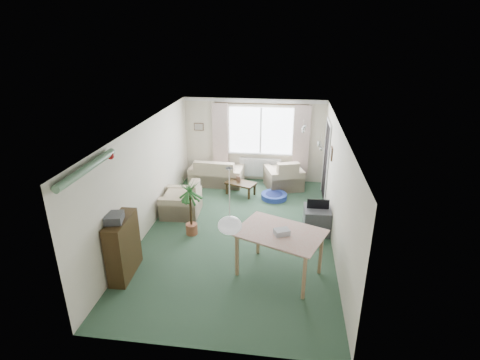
# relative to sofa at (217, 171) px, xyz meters

# --- Properties ---
(ground) EXTENTS (6.50, 6.50, 0.00)m
(ground) POSITION_rel_sofa_xyz_m (1.01, -2.75, -0.37)
(ground) COLOR #2B4734
(window) EXTENTS (1.80, 0.03, 1.30)m
(window) POSITION_rel_sofa_xyz_m (1.21, 0.48, 1.13)
(window) COLOR white
(curtain_rod) EXTENTS (2.60, 0.03, 0.03)m
(curtain_rod) POSITION_rel_sofa_xyz_m (1.21, 0.40, 1.90)
(curtain_rod) COLOR black
(curtain_left) EXTENTS (0.45, 0.08, 2.00)m
(curtain_left) POSITION_rel_sofa_xyz_m (0.06, 0.38, 0.90)
(curtain_left) COLOR beige
(curtain_right) EXTENTS (0.45, 0.08, 2.00)m
(curtain_right) POSITION_rel_sofa_xyz_m (2.36, 0.38, 0.90)
(curtain_right) COLOR beige
(radiator) EXTENTS (1.20, 0.10, 0.55)m
(radiator) POSITION_rel_sofa_xyz_m (1.21, 0.44, 0.03)
(radiator) COLOR white
(doorway) EXTENTS (0.03, 0.95, 2.00)m
(doorway) POSITION_rel_sofa_xyz_m (3.00, -0.55, 0.63)
(doorway) COLOR black
(pendant_lamp) EXTENTS (0.36, 0.36, 0.36)m
(pendant_lamp) POSITION_rel_sofa_xyz_m (1.21, -5.05, 1.11)
(pendant_lamp) COLOR white
(tinsel_garland) EXTENTS (1.60, 1.60, 0.12)m
(tinsel_garland) POSITION_rel_sofa_xyz_m (-0.91, -5.05, 1.91)
(tinsel_garland) COLOR #196626
(bauble_cluster_a) EXTENTS (0.20, 0.20, 0.20)m
(bauble_cluster_a) POSITION_rel_sofa_xyz_m (2.31, -1.85, 1.85)
(bauble_cluster_a) COLOR silver
(bauble_cluster_b) EXTENTS (0.20, 0.20, 0.20)m
(bauble_cluster_b) POSITION_rel_sofa_xyz_m (2.61, -3.05, 1.85)
(bauble_cluster_b) COLOR silver
(wall_picture_back) EXTENTS (0.28, 0.03, 0.22)m
(wall_picture_back) POSITION_rel_sofa_xyz_m (-0.59, 0.48, 1.18)
(wall_picture_back) COLOR brown
(wall_picture_right) EXTENTS (0.03, 0.24, 0.30)m
(wall_picture_right) POSITION_rel_sofa_xyz_m (2.99, -1.55, 1.18)
(wall_picture_right) COLOR brown
(sofa) EXTENTS (1.53, 0.85, 0.75)m
(sofa) POSITION_rel_sofa_xyz_m (0.00, 0.00, 0.00)
(sofa) COLOR tan
(sofa) RESTS_ON ground
(armchair_corner) EXTENTS (1.18, 1.15, 0.85)m
(armchair_corner) POSITION_rel_sofa_xyz_m (1.92, -0.02, 0.05)
(armchair_corner) COLOR beige
(armchair_corner) RESTS_ON ground
(armchair_left) EXTENTS (0.92, 0.96, 0.82)m
(armchair_left) POSITION_rel_sofa_xyz_m (-0.49, -1.98, 0.04)
(armchair_left) COLOR beige
(armchair_left) RESTS_ON ground
(coffee_table) EXTENTS (0.88, 0.69, 0.35)m
(coffee_table) POSITION_rel_sofa_xyz_m (0.79, -0.66, -0.20)
(coffee_table) COLOR black
(coffee_table) RESTS_ON ground
(photo_frame) EXTENTS (0.12, 0.05, 0.16)m
(photo_frame) POSITION_rel_sofa_xyz_m (0.72, -0.63, 0.05)
(photo_frame) COLOR brown
(photo_frame) RESTS_ON coffee_table
(bookshelf) EXTENTS (0.35, 0.94, 1.13)m
(bookshelf) POSITION_rel_sofa_xyz_m (-0.83, -4.46, 0.19)
(bookshelf) COLOR black
(bookshelf) RESTS_ON ground
(hifi_box) EXTENTS (0.35, 0.40, 0.14)m
(hifi_box) POSITION_rel_sofa_xyz_m (-0.86, -4.55, 0.82)
(hifi_box) COLOR #393A3E
(hifi_box) RESTS_ON bookshelf
(houseplant) EXTENTS (0.67, 0.67, 1.28)m
(houseplant) POSITION_rel_sofa_xyz_m (0.01, -2.90, 0.26)
(houseplant) COLOR #1A4C28
(houseplant) RESTS_ON ground
(dining_table) EXTENTS (1.62, 1.38, 0.86)m
(dining_table) POSITION_rel_sofa_xyz_m (1.95, -4.10, 0.06)
(dining_table) COLOR #9C8155
(dining_table) RESTS_ON ground
(gift_box) EXTENTS (0.30, 0.27, 0.12)m
(gift_box) POSITION_rel_sofa_xyz_m (1.98, -4.18, 0.55)
(gift_box) COLOR #B4B4BF
(gift_box) RESTS_ON dining_table
(tv_cube) EXTENTS (0.58, 0.64, 0.56)m
(tv_cube) POSITION_rel_sofa_xyz_m (2.71, -2.42, -0.09)
(tv_cube) COLOR #343438
(tv_cube) RESTS_ON ground
(pet_bed) EXTENTS (0.87, 0.87, 0.14)m
(pet_bed) POSITION_rel_sofa_xyz_m (1.70, -0.82, -0.31)
(pet_bed) COLOR navy
(pet_bed) RESTS_ON ground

